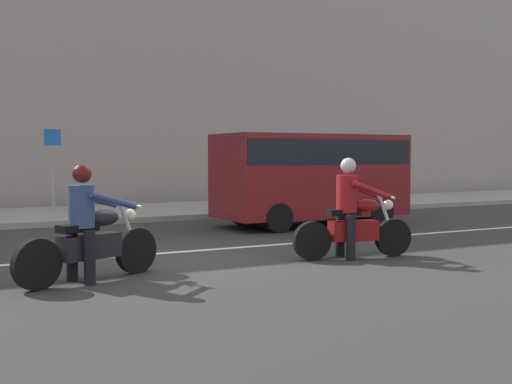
{
  "coord_description": "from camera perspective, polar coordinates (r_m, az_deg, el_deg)",
  "views": [
    {
      "loc": [
        -3.75,
        -9.42,
        1.68
      ],
      "look_at": [
        0.74,
        -0.84,
        1.11
      ],
      "focal_mm": 45.0,
      "sensor_mm": 36.0,
      "label": 1
    }
  ],
  "objects": [
    {
      "name": "street_sign_post",
      "position": [
        18.37,
        -17.62,
        2.7
      ],
      "size": [
        0.44,
        0.08,
        2.26
      ],
      "color": "gray",
      "rests_on": "sidewalk_slab"
    },
    {
      "name": "motorcycle_with_rider_denim_blue",
      "position": [
        8.76,
        -14.65,
        -3.6
      ],
      "size": [
        2.08,
        1.0,
        1.55
      ],
      "color": "black",
      "rests_on": "ground_plane"
    },
    {
      "name": "motorcycle_with_rider_crimson",
      "position": [
        10.48,
        8.58,
        -2.25
      ],
      "size": [
        2.05,
        0.75,
        1.63
      ],
      "color": "black",
      "rests_on": "ground_plane"
    },
    {
      "name": "parked_van_maroon",
      "position": [
        15.17,
        4.87,
        1.69
      ],
      "size": [
        4.44,
        1.96,
        2.14
      ],
      "color": "maroon",
      "rests_on": "ground_plane"
    },
    {
      "name": "sidewalk_slab",
      "position": [
        17.89,
        -15.42,
        -1.93
      ],
      "size": [
        40.0,
        4.4,
        0.14
      ],
      "primitive_type": "cube",
      "color": "gray",
      "rests_on": "ground_plane"
    },
    {
      "name": "building_facade",
      "position": [
        21.44,
        -17.61,
        12.6
      ],
      "size": [
        40.0,
        1.4,
        10.37
      ],
      "primitive_type": "cube",
      "color": "gray",
      "rests_on": "ground_plane"
    },
    {
      "name": "ground_plane",
      "position": [
        10.28,
        -5.87,
        -6.07
      ],
      "size": [
        80.0,
        80.0,
        0.0
      ],
      "primitive_type": "plane",
      "color": "#2C2C2C"
    },
    {
      "name": "lane_marking_stripe",
      "position": [
        10.97,
        -9.73,
        -5.48
      ],
      "size": [
        18.0,
        0.14,
        0.01
      ],
      "primitive_type": "cube",
      "color": "silver",
      "rests_on": "ground_plane"
    }
  ]
}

